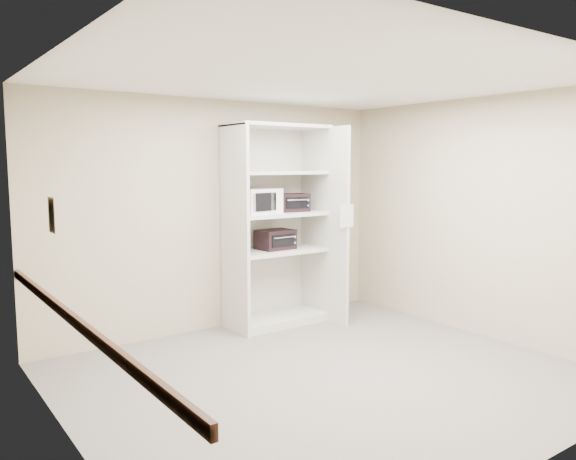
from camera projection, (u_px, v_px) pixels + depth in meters
floor at (326, 376)px, 5.19m from camera, size 4.50×4.00×0.01m
ceiling at (329, 77)px, 4.88m from camera, size 4.50×4.00×0.01m
wall_back at (219, 215)px, 6.65m from camera, size 4.50×0.02×2.70m
wall_front at (538, 263)px, 3.42m from camera, size 4.50×0.02×2.70m
wall_left at (67, 255)px, 3.73m from camera, size 0.02×4.00×2.70m
wall_right at (481, 218)px, 6.34m from camera, size 0.02×4.00×2.70m
shelving_unit at (280, 232)px, 6.82m from camera, size 1.24×0.92×2.42m
microwave at (257, 201)px, 6.63m from camera, size 0.53×0.43×0.29m
toaster_oven_upper at (291, 203)px, 6.92m from camera, size 0.42×0.33×0.22m
toaster_oven_lower at (275, 239)px, 6.83m from camera, size 0.45×0.35×0.24m
paper_sign at (347, 216)px, 6.59m from camera, size 0.21×0.02×0.26m
chair_rail at (74, 320)px, 3.79m from camera, size 0.04×3.98×0.08m
wall_poster at (52, 215)px, 4.04m from camera, size 0.01×0.19×0.27m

